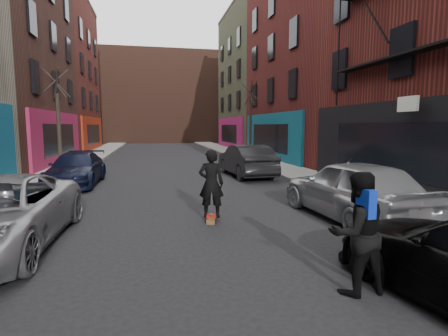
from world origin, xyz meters
name	(u,v)px	position (x,y,z in m)	size (l,w,h in m)	color
sidewalk_left	(95,155)	(-6.25, 30.00, 0.07)	(2.50, 84.00, 0.13)	gray
sidewalk_right	(233,152)	(6.25, 30.00, 0.07)	(2.50, 84.00, 0.13)	gray
buildings_right	(412,31)	(13.50, 16.00, 8.00)	(12.00, 56.00, 16.00)	#492C1F
building_far	(159,98)	(0.00, 56.00, 7.00)	(40.00, 10.00, 14.00)	#47281E
tree_left_far	(58,111)	(-6.20, 18.00, 3.38)	(2.00, 2.00, 6.50)	black
tree_right_far	(251,113)	(6.20, 24.00, 3.53)	(2.00, 2.00, 6.80)	black
parked_left_end	(76,169)	(-4.60, 13.91, 0.71)	(1.98, 4.87, 1.41)	black
parked_right_far	(352,189)	(4.03, 6.30, 0.85)	(2.01, 4.98, 1.70)	#989CA1
parked_right_end	(246,160)	(3.37, 14.96, 0.81)	(1.72, 4.95, 1.63)	black
skateboard	(211,219)	(0.20, 6.93, 0.05)	(0.22, 0.80, 0.10)	brown
skateboarder	(211,184)	(0.20, 6.93, 1.03)	(0.68, 0.44, 1.86)	black
pedestrian	(357,233)	(1.68, 2.40, 0.96)	(0.96, 0.77, 1.90)	black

